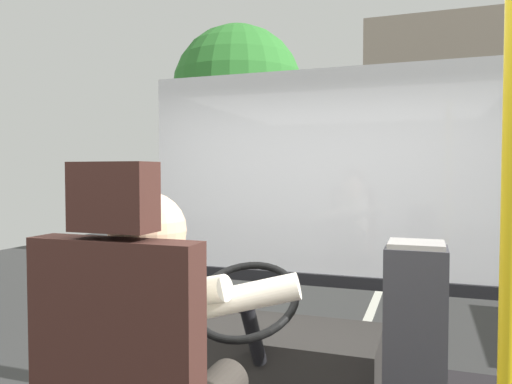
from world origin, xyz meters
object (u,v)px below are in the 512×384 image
object	(u,v)px
bus_driver	(158,351)
handrail_pole	(509,281)
fare_box	(415,363)
steering_console	(275,362)

from	to	relation	value
bus_driver	handrail_pole	world-z (taller)	handrail_pole
bus_driver	fare_box	xyz separation A→B (m)	(0.73, 0.74, -0.22)
steering_console	fare_box	bearing A→B (deg)	-32.84
steering_console	fare_box	xyz separation A→B (m)	(0.73, -0.47, 0.26)
bus_driver	handrail_pole	bearing A→B (deg)	3.24
bus_driver	handrail_pole	size ratio (longest dim) A/B	0.40
bus_driver	fare_box	distance (m)	1.06
bus_driver	fare_box	world-z (taller)	bus_driver
steering_console	handrail_pole	distance (m)	1.68
bus_driver	steering_console	bearing A→B (deg)	90.00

